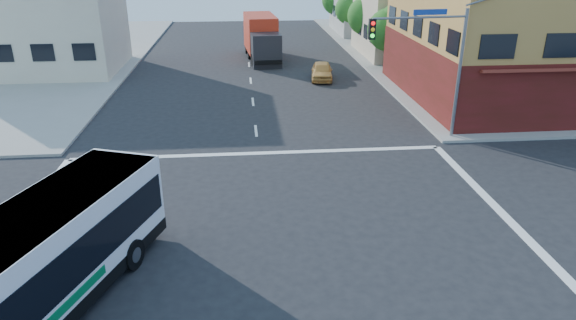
{
  "coord_description": "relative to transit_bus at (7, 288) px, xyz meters",
  "views": [
    {
      "loc": [
        -0.74,
        -15.12,
        9.93
      ],
      "look_at": [
        1.05,
        4.19,
        1.8
      ],
      "focal_mm": 32.0,
      "sensor_mm": 36.0,
      "label": 1
    }
  ],
  "objects": [
    {
      "name": "street_tree_a",
      "position": [
        18.89,
        31.47,
        1.84
      ],
      "size": [
        3.6,
        3.6,
        5.53
      ],
      "color": "#3A2415",
      "rests_on": "ground"
    },
    {
      "name": "ground",
      "position": [
        6.99,
        3.55,
        -1.75
      ],
      "size": [
        120.0,
        120.0,
        0.0
      ],
      "primitive_type": "plane",
      "color": "black",
      "rests_on": "ground"
    },
    {
      "name": "signal_mast_ne",
      "position": [
        16.06,
        14.17,
        3.23
      ],
      "size": [
        7.91,
        1.13,
        8.07
      ],
      "color": "slate",
      "rests_on": "ground"
    },
    {
      "name": "building_west",
      "position": [
        -10.03,
        33.53,
        2.26
      ],
      "size": [
        12.06,
        10.06,
        8.0
      ],
      "color": "beige",
      "rests_on": "ground"
    },
    {
      "name": "corner_building_ne",
      "position": [
        26.97,
        22.03,
        4.14
      ],
      "size": [
        18.1,
        15.44,
        14.0
      ],
      "color": "#B68541",
      "rests_on": "ground"
    },
    {
      "name": "transit_bus",
      "position": [
        0.0,
        0.0,
        0.0
      ],
      "size": [
        6.58,
        12.21,
        3.57
      ],
      "rotation": [
        0.0,
        0.0,
        -0.35
      ],
      "color": "black",
      "rests_on": "ground"
    },
    {
      "name": "street_tree_c",
      "position": [
        18.89,
        47.47,
        1.71
      ],
      "size": [
        3.4,
        3.4,
        5.29
      ],
      "color": "#3A2415",
      "rests_on": "ground"
    },
    {
      "name": "building_east_near",
      "position": [
        23.96,
        37.53,
        2.76
      ],
      "size": [
        12.06,
        10.06,
        9.0
      ],
      "color": "#C2B094",
      "rests_on": "ground"
    },
    {
      "name": "parked_car",
      "position": [
        12.67,
        28.44,
        -1.06
      ],
      "size": [
        2.19,
        4.23,
        1.38
      ],
      "primitive_type": "imported",
      "rotation": [
        0.0,
        0.0,
        -0.14
      ],
      "color": "gold",
      "rests_on": "ground"
    },
    {
      "name": "street_tree_b",
      "position": [
        18.89,
        39.47,
        2.0
      ],
      "size": [
        3.8,
        3.8,
        5.79
      ],
      "color": "#3A2415",
      "rests_on": "ground"
    },
    {
      "name": "box_truck",
      "position": [
        8.28,
        36.84,
        0.16
      ],
      "size": [
        3.19,
        8.9,
        3.93
      ],
      "rotation": [
        0.0,
        0.0,
        0.07
      ],
      "color": "#232327",
      "rests_on": "ground"
    }
  ]
}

